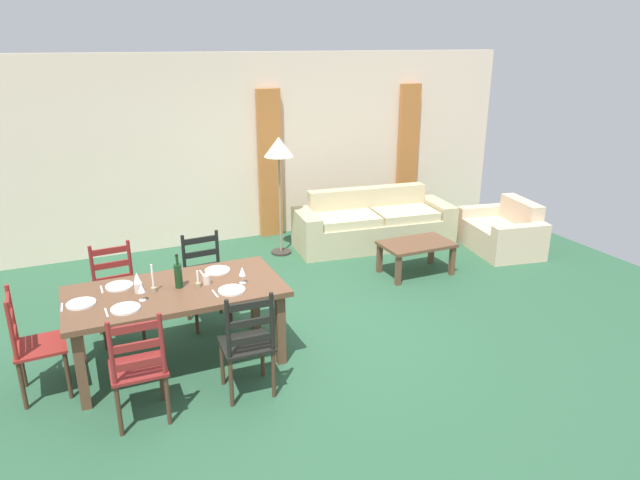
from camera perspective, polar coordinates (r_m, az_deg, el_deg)
ground_plane at (r=5.91m, az=-1.52°, el=-9.58°), size 9.60×9.60×0.02m
wall_far at (r=8.46m, az=-10.33°, el=8.81°), size 9.60×0.16×2.70m
curtain_panel_left at (r=8.58m, az=-5.01°, el=7.50°), size 0.35×0.08×2.20m
curtain_panel_right at (r=9.62m, az=8.75°, el=8.63°), size 0.35×0.08×2.20m
dining_table at (r=5.31m, az=-14.19°, el=-5.62°), size 1.90×0.96×0.75m
dining_chair_near_left at (r=4.68m, az=-17.67°, el=-12.08°), size 0.43×0.41×0.96m
dining_chair_near_right at (r=4.83m, az=-7.22°, el=-10.26°), size 0.44×0.42×0.96m
dining_chair_far_left at (r=6.05m, az=-19.65°, el=-4.94°), size 0.45×0.43×0.96m
dining_chair_far_right at (r=6.11m, az=-11.34°, el=-3.90°), size 0.44×0.42×0.96m
dining_chair_head_west at (r=5.34m, az=-26.77°, el=-9.26°), size 0.42×0.44×0.96m
dinner_plate_near_left at (r=5.00m, az=-18.84°, el=-6.49°), size 0.24×0.24×0.02m
fork_near_left at (r=4.99m, az=-20.55°, el=-6.80°), size 0.02×0.17×0.01m
dinner_plate_near_right at (r=5.12m, az=-8.81°, el=-4.97°), size 0.24×0.24×0.02m
fork_near_right at (r=5.09m, az=-10.43°, el=-5.29°), size 0.02×0.17×0.01m
dinner_plate_far_left at (r=5.45m, az=-19.41°, el=-4.35°), size 0.24×0.24×0.02m
fork_far_left at (r=5.45m, az=-20.96°, el=-4.63°), size 0.02×0.17×0.01m
dinner_plate_far_right at (r=5.57m, az=-10.20°, el=-3.01°), size 0.24×0.24×0.02m
fork_far_right at (r=5.54m, az=-11.70°, el=-3.30°), size 0.02×0.17×0.01m
dinner_plate_head_west at (r=5.22m, az=-22.74°, el=-5.87°), size 0.24×0.24×0.02m
fork_head_west at (r=5.22m, az=-24.37°, el=-6.15°), size 0.02×0.17×0.01m
wine_bottle at (r=5.25m, az=-13.96°, el=-3.43°), size 0.07×0.07×0.32m
wine_glass_near_left at (r=5.08m, az=-17.40°, el=-4.64°), size 0.06×0.06×0.16m
wine_glass_near_right at (r=5.23m, az=-7.77°, el=-3.17°), size 0.06×0.06×0.16m
wine_glass_far_left at (r=5.32m, az=-17.81°, el=-3.59°), size 0.06×0.06×0.16m
coffee_cup_primary at (r=5.29m, az=-11.26°, el=-3.88°), size 0.07×0.07×0.09m
coffee_cup_secondary at (r=5.27m, az=-17.68°, el=-4.57°), size 0.07×0.07×0.09m
candle_tall at (r=5.24m, az=-16.31°, el=-4.23°), size 0.05×0.05×0.26m
candle_short at (r=5.25m, az=-12.08°, el=-4.19°), size 0.05×0.05×0.16m
couch at (r=8.39m, az=5.24°, el=1.49°), size 2.36×1.05×0.80m
coffee_table at (r=7.37m, az=9.59°, el=-0.73°), size 0.90×0.56×0.42m
armchair_upholstered at (r=8.56m, az=17.93°, el=0.67°), size 0.99×1.28×0.72m
standing_lamp at (r=7.72m, az=-4.12°, el=8.54°), size 0.40×0.40×1.64m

